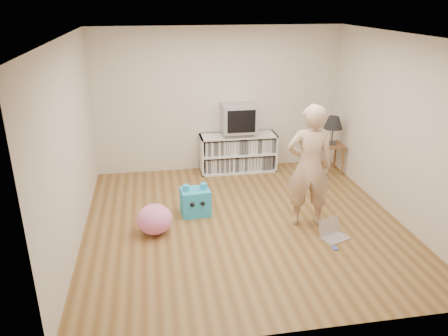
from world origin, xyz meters
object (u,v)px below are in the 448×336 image
(dvd_deck, at_px, (238,133))
(side_table, at_px, (331,151))
(plush_blue, at_px, (195,201))
(plush_pink, at_px, (155,219))
(person, at_px, (309,167))
(crt_tv, at_px, (239,118))
(table_lamp, at_px, (333,123))
(media_unit, at_px, (238,153))
(laptop, at_px, (332,232))

(dvd_deck, distance_m, side_table, 1.73)
(plush_blue, bearing_deg, plush_pink, -147.66)
(person, relative_size, plush_blue, 3.61)
(crt_tv, distance_m, table_lamp, 1.70)
(dvd_deck, height_order, crt_tv, crt_tv)
(media_unit, height_order, plush_blue, media_unit)
(dvd_deck, relative_size, laptop, 1.04)
(media_unit, height_order, laptop, media_unit)
(person, height_order, plush_pink, person)
(side_table, xyz_separation_m, person, (-1.11, -1.82, 0.46))
(table_lamp, xyz_separation_m, laptop, (-0.88, -2.24, -0.87))
(side_table, xyz_separation_m, plush_blue, (-2.64, -1.26, -0.21))
(dvd_deck, bearing_deg, side_table, -12.57)
(table_lamp, height_order, plush_pink, table_lamp)
(dvd_deck, relative_size, person, 0.26)
(crt_tv, height_order, table_lamp, crt_tv)
(crt_tv, relative_size, person, 0.34)
(dvd_deck, height_order, person, person)
(crt_tv, distance_m, plush_pink, 2.75)
(dvd_deck, distance_m, laptop, 2.81)
(media_unit, relative_size, plush_blue, 2.88)
(dvd_deck, relative_size, side_table, 0.82)
(table_lamp, distance_m, laptop, 2.56)
(media_unit, relative_size, dvd_deck, 3.11)
(dvd_deck, bearing_deg, plush_pink, -127.21)
(laptop, bearing_deg, person, 96.90)
(crt_tv, bearing_deg, dvd_deck, 90.00)
(media_unit, distance_m, table_lamp, 1.80)
(crt_tv, distance_m, person, 2.26)
(crt_tv, bearing_deg, laptop, -73.30)
(side_table, bearing_deg, media_unit, 166.92)
(person, relative_size, laptop, 4.05)
(media_unit, relative_size, table_lamp, 2.72)
(dvd_deck, bearing_deg, person, -75.87)
(dvd_deck, xyz_separation_m, table_lamp, (1.66, -0.37, 0.21))
(table_lamp, bearing_deg, dvd_deck, 167.43)
(side_table, distance_m, plush_blue, 2.93)
(dvd_deck, distance_m, table_lamp, 1.71)
(dvd_deck, bearing_deg, laptop, -73.33)
(side_table, bearing_deg, person, -121.39)
(table_lamp, height_order, laptop, table_lamp)
(media_unit, bearing_deg, table_lamp, -13.08)
(plush_blue, bearing_deg, side_table, 20.76)
(crt_tv, relative_size, laptop, 1.38)
(crt_tv, bearing_deg, table_lamp, -12.46)
(plush_pink, bearing_deg, plush_blue, 37.13)
(side_table, distance_m, plush_pink, 3.69)
(dvd_deck, height_order, plush_blue, dvd_deck)
(laptop, bearing_deg, plush_pink, 145.99)
(dvd_deck, xyz_separation_m, plush_blue, (-0.98, -1.63, -0.53))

